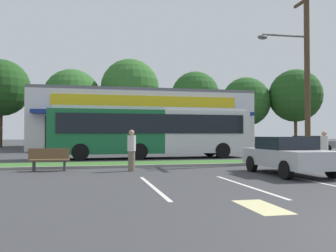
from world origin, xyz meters
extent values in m
cube|color=#386B28|center=(0.00, 14.00, 0.06)|extent=(56.00, 2.20, 0.12)
cube|color=gray|center=(0.00, 12.78, 0.06)|extent=(56.00, 0.24, 0.12)
cube|color=silver|center=(-3.19, 6.58, 0.00)|extent=(0.12, 4.80, 0.01)
cube|color=silver|center=(-0.46, 6.20, 0.00)|extent=(0.12, 4.80, 0.01)
cube|color=beige|center=(-1.46, 3.26, 0.00)|extent=(0.70, 1.60, 0.01)
cube|color=silver|center=(0.33, 37.07, 2.88)|extent=(22.18, 13.94, 5.77)
cube|color=black|center=(0.33, 30.06, 1.73)|extent=(18.63, 0.08, 3.00)
cube|color=navy|center=(0.33, 29.40, 3.58)|extent=(20.85, 1.40, 0.35)
cube|color=yellow|center=(0.33, 30.02, 4.73)|extent=(17.74, 0.16, 1.04)
cube|color=slate|center=(0.33, 37.07, 5.92)|extent=(22.18, 13.94, 0.30)
cylinder|color=#473323|center=(-15.48, 42.15, 2.31)|extent=(0.44, 0.44, 4.62)
sphere|color=#1E4719|center=(-15.48, 42.15, 7.16)|extent=(6.77, 6.77, 6.77)
cylinder|color=#473323|center=(-7.45, 46.23, 1.80)|extent=(0.44, 0.44, 3.59)
sphere|color=#2D6026|center=(-7.45, 46.23, 6.52)|extent=(7.80, 7.80, 7.80)
cylinder|color=#473323|center=(0.35, 45.79, 2.49)|extent=(0.44, 0.44, 4.99)
sphere|color=#2D6026|center=(0.35, 45.79, 8.02)|extent=(8.07, 8.07, 8.07)
cylinder|color=#473323|center=(9.03, 43.14, 2.19)|extent=(0.44, 0.44, 4.38)
sphere|color=#23511E|center=(9.03, 43.14, 6.86)|extent=(6.63, 6.63, 6.63)
cylinder|color=#473323|center=(17.49, 45.33, 1.86)|extent=(0.44, 0.44, 3.71)
sphere|color=#23511E|center=(17.49, 45.33, 6.42)|extent=(7.20, 7.20, 7.20)
cylinder|color=#473323|center=(24.01, 42.77, 2.17)|extent=(0.44, 0.44, 4.35)
sphere|color=#1E4719|center=(24.01, 42.77, 7.19)|extent=(7.60, 7.60, 7.60)
cylinder|color=#4C3826|center=(6.59, 13.71, 4.77)|extent=(0.30, 0.30, 9.55)
cylinder|color=#59595B|center=(5.29, 13.74, 6.87)|extent=(2.60, 0.17, 0.10)
ellipsoid|color=#59595B|center=(3.99, 13.78, 6.72)|extent=(0.56, 0.32, 0.24)
cube|color=#196638|center=(-3.98, 19.04, 1.70)|extent=(7.02, 2.71, 2.70)
cube|color=silver|center=(2.34, 19.18, 1.70)|extent=(5.75, 2.68, 2.70)
cube|color=silver|center=(-1.14, 19.10, 3.15)|extent=(12.20, 2.57, 0.20)
cube|color=black|center=(-1.11, 17.80, 2.19)|extent=(11.64, 0.32, 1.19)
cube|color=black|center=(5.22, 19.24, 2.02)|extent=(0.11, 2.17, 1.51)
cylinder|color=black|center=(3.27, 20.37, 0.50)|extent=(1.01, 0.32, 1.00)
cylinder|color=black|center=(3.32, 18.03, 0.50)|extent=(1.01, 0.32, 1.00)
cylinder|color=black|center=(-2.11, 20.25, 0.50)|extent=(1.01, 0.32, 1.00)
cylinder|color=black|center=(-2.06, 17.91, 0.50)|extent=(1.01, 0.32, 1.00)
cylinder|color=black|center=(-5.59, 20.17, 0.50)|extent=(1.01, 0.32, 1.00)
cylinder|color=black|center=(-5.54, 17.83, 0.50)|extent=(1.01, 0.32, 1.00)
cube|color=brown|center=(-6.63, 11.96, 0.45)|extent=(1.60, 0.45, 0.06)
cube|color=brown|center=(-6.63, 11.76, 0.73)|extent=(1.60, 0.06, 0.44)
cube|color=#333338|center=(-6.02, 11.96, 0.23)|extent=(0.08, 0.36, 0.45)
cube|color=#333338|center=(-7.24, 11.96, 0.23)|extent=(0.08, 0.36, 0.45)
cube|color=slate|center=(14.19, 24.97, 0.64)|extent=(4.16, 1.80, 0.64)
cube|color=black|center=(13.98, 24.97, 1.19)|extent=(1.87, 1.58, 0.46)
cylinder|color=black|center=(15.48, 25.82, 0.32)|extent=(0.64, 0.22, 0.64)
cylinder|color=black|center=(15.48, 24.11, 0.32)|extent=(0.64, 0.22, 0.64)
cylinder|color=black|center=(12.90, 25.82, 0.32)|extent=(0.64, 0.22, 0.64)
cylinder|color=black|center=(12.90, 24.11, 0.32)|extent=(0.64, 0.22, 0.64)
cube|color=#B7B7BC|center=(2.38, 8.60, 0.64)|extent=(1.89, 4.20, 0.63)
cube|color=black|center=(2.38, 8.81, 1.19)|extent=(1.66, 1.89, 0.48)
cylinder|color=black|center=(3.28, 7.30, 0.32)|extent=(0.22, 0.64, 0.64)
cylinder|color=black|center=(1.49, 7.30, 0.32)|extent=(0.22, 0.64, 0.64)
cylinder|color=black|center=(3.28, 9.90, 0.32)|extent=(0.22, 0.64, 0.64)
cylinder|color=black|center=(1.49, 9.90, 0.32)|extent=(0.22, 0.64, 0.64)
cylinder|color=#47423D|center=(5.55, 10.88, 0.40)|extent=(0.29, 0.29, 0.81)
cylinder|color=silver|center=(5.55, 10.88, 1.13)|extent=(0.34, 0.34, 0.64)
sphere|color=tan|center=(5.55, 10.88, 1.56)|extent=(0.22, 0.22, 0.22)
cylinder|color=#726651|center=(-3.29, 11.17, 0.41)|extent=(0.29, 0.29, 0.83)
cylinder|color=silver|center=(-3.29, 11.17, 1.16)|extent=(0.35, 0.35, 0.66)
sphere|color=tan|center=(-3.29, 11.17, 1.60)|extent=(0.23, 0.23, 0.23)
camera|label=1|loc=(-4.95, -3.62, 1.50)|focal=38.13mm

